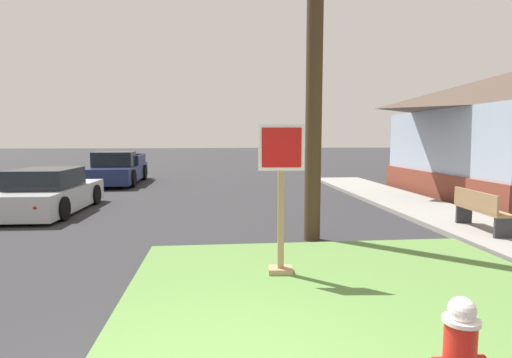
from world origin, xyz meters
The scene contains 7 objects.
grass_corner_patch centered at (1.82, 1.82, 0.04)m, with size 5.98×5.51×0.08m, color #567F3D.
sidewalk_strip centered at (6.01, 6.72, 0.06)m, with size 2.20×19.59×0.12m, color gray.
stop_sign centered at (0.99, 2.87, 1.13)m, with size 0.67×0.31×2.22m.
manhole_cover centered at (-0.31, 4.06, 0.01)m, with size 0.70×0.70×0.02m, color black.
parked_sedan_silver centered at (-4.65, 8.77, 0.54)m, with size 1.92×4.15×1.25m.
pickup_truck_navy centered at (-4.46, 15.82, 0.62)m, with size 2.12×5.11×1.48m.
street_bench centered at (5.67, 5.06, 0.59)m, with size 0.51×1.61×0.85m.
Camera 1 is at (0.05, -2.88, 2.10)m, focal length 28.03 mm.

